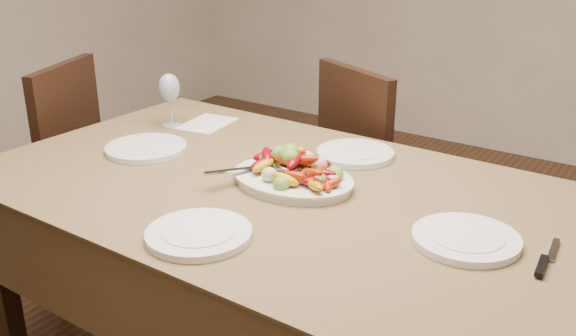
% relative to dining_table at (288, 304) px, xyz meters
% --- Properties ---
extents(dining_table, '(1.85, 1.06, 0.76)m').
position_rel_dining_table_xyz_m(dining_table, '(0.00, 0.00, 0.00)').
color(dining_table, brown).
rests_on(dining_table, ground).
extents(chair_far, '(0.56, 0.56, 0.95)m').
position_rel_dining_table_xyz_m(chair_far, '(-0.09, 0.85, 0.10)').
color(chair_far, black).
rests_on(chair_far, ground).
extents(chair_left, '(0.55, 0.55, 0.95)m').
position_rel_dining_table_xyz_m(chair_left, '(-1.29, 0.04, 0.10)').
color(chair_left, black).
rests_on(chair_left, ground).
extents(serving_platter, '(0.35, 0.26, 0.02)m').
position_rel_dining_table_xyz_m(serving_platter, '(-0.00, 0.03, 0.39)').
color(serving_platter, white).
rests_on(serving_platter, dining_table).
extents(roasted_vegetables, '(0.29, 0.20, 0.09)m').
position_rel_dining_table_xyz_m(roasted_vegetables, '(-0.00, 0.03, 0.45)').
color(roasted_vegetables, '#6F020C').
rests_on(roasted_vegetables, serving_platter).
extents(serving_spoon, '(0.28, 0.16, 0.03)m').
position_rel_dining_table_xyz_m(serving_spoon, '(-0.07, -0.01, 0.43)').
color(serving_spoon, '#9EA0A8').
rests_on(serving_spoon, serving_platter).
extents(plate_left, '(0.26, 0.26, 0.02)m').
position_rel_dining_table_xyz_m(plate_left, '(-0.55, -0.01, 0.39)').
color(plate_left, white).
rests_on(plate_left, dining_table).
extents(plate_right, '(0.25, 0.25, 0.02)m').
position_rel_dining_table_xyz_m(plate_right, '(0.52, -0.02, 0.39)').
color(plate_right, white).
rests_on(plate_right, dining_table).
extents(plate_far, '(0.24, 0.24, 0.02)m').
position_rel_dining_table_xyz_m(plate_far, '(0.03, 0.33, 0.39)').
color(plate_far, white).
rests_on(plate_far, dining_table).
extents(plate_near, '(0.25, 0.25, 0.02)m').
position_rel_dining_table_xyz_m(plate_near, '(-0.01, -0.36, 0.39)').
color(plate_near, white).
rests_on(plate_near, dining_table).
extents(wine_glass, '(0.08, 0.08, 0.20)m').
position_rel_dining_table_xyz_m(wine_glass, '(-0.67, 0.23, 0.48)').
color(wine_glass, '#8C99A5').
rests_on(wine_glass, dining_table).
extents(menu_card, '(0.18, 0.23, 0.00)m').
position_rel_dining_table_xyz_m(menu_card, '(-0.58, 0.32, 0.38)').
color(menu_card, silver).
rests_on(menu_card, dining_table).
extents(table_knife, '(0.04, 0.20, 0.01)m').
position_rel_dining_table_xyz_m(table_knife, '(0.70, -0.01, 0.38)').
color(table_knife, '#9EA0A8').
rests_on(table_knife, dining_table).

